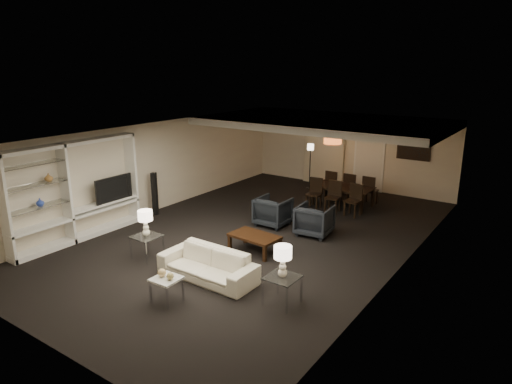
{
  "coord_description": "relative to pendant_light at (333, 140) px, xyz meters",
  "views": [
    {
      "loc": [
        5.95,
        -8.61,
        4.07
      ],
      "look_at": [
        0.0,
        0.0,
        1.1
      ],
      "focal_mm": 32.0,
      "sensor_mm": 36.0,
      "label": 1
    }
  ],
  "objects": [
    {
      "name": "door",
      "position": [
        0.4,
        1.97,
        -0.87
      ],
      "size": [
        0.9,
        0.05,
        2.1
      ],
      "primitive_type": "cube",
      "color": "silver",
      "rests_on": "wall_back"
    },
    {
      "name": "side_table_left",
      "position": [
        -1.45,
        -5.95,
        -1.66
      ],
      "size": [
        0.56,
        0.56,
        0.51
      ],
      "primitive_type": null,
      "rotation": [
        0.0,
        0.0,
        -0.02
      ],
      "color": "silver",
      "rests_on": "floor"
    },
    {
      "name": "ceiling_soffit",
      "position": [
        -0.3,
        0.0,
        0.48
      ],
      "size": [
        7.0,
        4.0,
        0.2
      ],
      "primitive_type": "cube",
      "color": "silver",
      "rests_on": "ceiling"
    },
    {
      "name": "gold_gourd_a",
      "position": [
        0.15,
        -7.05,
        -1.39
      ],
      "size": [
        0.15,
        0.15,
        0.15
      ],
      "primitive_type": "sphere",
      "color": "#DFB976",
      "rests_on": "marble_table"
    },
    {
      "name": "coffee_table",
      "position": [
        0.25,
        -4.35,
        -1.72
      ],
      "size": [
        1.15,
        0.73,
        0.39
      ],
      "primitive_type": null,
      "rotation": [
        0.0,
        0.0,
        -0.08
      ],
      "color": "black",
      "rests_on": "floor"
    },
    {
      "name": "painting",
      "position": [
        1.8,
        1.96,
        -0.37
      ],
      "size": [
        0.95,
        0.04,
        0.65
      ],
      "primitive_type": "cube",
      "color": "#142D38",
      "rests_on": "wall_back"
    },
    {
      "name": "media_unit",
      "position": [
        -3.61,
        -6.1,
        -0.74
      ],
      "size": [
        0.38,
        3.4,
        2.35
      ],
      "primitive_type": null,
      "color": "white",
      "rests_on": "wall_left"
    },
    {
      "name": "armchair_right",
      "position": [
        0.85,
        -2.65,
        -1.55
      ],
      "size": [
        0.87,
        0.89,
        0.75
      ],
      "primitive_type": "imported",
      "rotation": [
        0.0,
        0.0,
        3.24
      ],
      "color": "black",
      "rests_on": "floor"
    },
    {
      "name": "marble_table",
      "position": [
        0.25,
        -7.05,
        -1.69
      ],
      "size": [
        0.47,
        0.47,
        0.46
      ],
      "primitive_type": null,
      "rotation": [
        0.0,
        0.0,
        0.02
      ],
      "color": "silver",
      "rests_on": "floor"
    },
    {
      "name": "floor_lamp",
      "position": [
        -1.29,
        1.09,
        -1.17
      ],
      "size": [
        0.22,
        0.22,
        1.51
      ],
      "primitive_type": null,
      "rotation": [
        0.0,
        0.0,
        0.02
      ],
      "color": "black",
      "rests_on": "floor"
    },
    {
      "name": "floor_speaker",
      "position": [
        -3.5,
        -3.78,
        -1.32
      ],
      "size": [
        0.16,
        0.16,
        1.2
      ],
      "primitive_type": "cube",
      "rotation": [
        0.0,
        0.0,
        0.31
      ],
      "color": "black",
      "rests_on": "floor"
    },
    {
      "name": "chair_nm",
      "position": [
        0.45,
        -0.78,
        -1.48
      ],
      "size": [
        0.45,
        0.45,
        0.88
      ],
      "primitive_type": null,
      "rotation": [
        0.0,
        0.0,
        0.11
      ],
      "color": "black",
      "rests_on": "floor"
    },
    {
      "name": "curtains",
      "position": [
        -1.2,
        1.92,
        -0.72
      ],
      "size": [
        1.5,
        0.12,
        2.4
      ],
      "primitive_type": "cube",
      "color": "beige",
      "rests_on": "wall_back"
    },
    {
      "name": "table_lamp_right",
      "position": [
        1.95,
        -5.95,
        -1.12
      ],
      "size": [
        0.32,
        0.32,
        0.57
      ],
      "primitive_type": null,
      "rotation": [
        0.0,
        0.0,
        -0.03
      ],
      "color": "white",
      "rests_on": "side_table_right"
    },
    {
      "name": "wall_left",
      "position": [
        -3.8,
        -3.5,
        -0.67
      ],
      "size": [
        0.02,
        11.0,
        2.5
      ],
      "primitive_type": "cube",
      "color": "beige",
      "rests_on": "ground"
    },
    {
      "name": "chair_fl",
      "position": [
        -0.15,
        0.52,
        -1.48
      ],
      "size": [
        0.41,
        0.41,
        0.88
      ],
      "primitive_type": null,
      "rotation": [
        0.0,
        0.0,
        3.13
      ],
      "color": "black",
      "rests_on": "floor"
    },
    {
      "name": "wall_front",
      "position": [
        -0.3,
        -9.0,
        -0.67
      ],
      "size": [
        7.0,
        0.02,
        2.5
      ],
      "primitive_type": "cube",
      "color": "beige",
      "rests_on": "ground"
    },
    {
      "name": "dining_table",
      "position": [
        0.45,
        -0.13,
        -1.62
      ],
      "size": [
        1.69,
        0.94,
        0.59
      ],
      "primitive_type": "imported",
      "rotation": [
        0.0,
        0.0,
        0.0
      ],
      "color": "black",
      "rests_on": "floor"
    },
    {
      "name": "chair_fm",
      "position": [
        0.45,
        0.52,
        -1.48
      ],
      "size": [
        0.42,
        0.42,
        0.88
      ],
      "primitive_type": null,
      "rotation": [
        0.0,
        0.0,
        3.16
      ],
      "color": "black",
      "rests_on": "floor"
    },
    {
      "name": "chair_nr",
      "position": [
        1.05,
        -0.78,
        -1.48
      ],
      "size": [
        0.44,
        0.44,
        0.88
      ],
      "primitive_type": null,
      "rotation": [
        0.0,
        0.0,
        -0.07
      ],
      "color": "black",
      "rests_on": "floor"
    },
    {
      "name": "pendant_light",
      "position": [
        0.0,
        0.0,
        0.0
      ],
      "size": [
        0.52,
        0.52,
        0.24
      ],
      "primitive_type": "cylinder",
      "color": "#D8591E",
      "rests_on": "ceiling_soffit"
    },
    {
      "name": "sofa",
      "position": [
        0.25,
        -5.95,
        -1.63
      ],
      "size": [
        2.01,
        0.8,
        0.59
      ],
      "primitive_type": "imported",
      "rotation": [
        0.0,
        0.0,
        -0.01
      ],
      "color": "beige",
      "rests_on": "floor"
    },
    {
      "name": "gold_gourd_b",
      "position": [
        0.35,
        -7.05,
        -1.4
      ],
      "size": [
        0.13,
        0.13,
        0.13
      ],
      "primitive_type": "sphere",
      "color": "tan",
      "rests_on": "marble_table"
    },
    {
      "name": "ceiling",
      "position": [
        -0.3,
        -3.5,
        0.58
      ],
      "size": [
        7.0,
        11.0,
        0.02
      ],
      "primitive_type": "cube",
      "color": "silver",
      "rests_on": "ground"
    },
    {
      "name": "chair_fr",
      "position": [
        1.05,
        0.52,
        -1.48
      ],
      "size": [
        0.41,
        0.41,
        0.88
      ],
      "primitive_type": null,
      "rotation": [
        0.0,
        0.0,
        3.14
      ],
      "color": "black",
      "rests_on": "floor"
    },
    {
      "name": "table_lamp_left",
      "position": [
        -1.45,
        -5.95,
        -1.12
      ],
      "size": [
        0.33,
        0.33,
        0.57
      ],
      "primitive_type": null,
      "rotation": [
        0.0,
        0.0,
        0.05
      ],
      "color": "white",
      "rests_on": "side_table_left"
    },
    {
      "name": "armchair_left",
      "position": [
        -0.35,
        -2.65,
        -1.55
      ],
      "size": [
        0.81,
        0.84,
        0.75
      ],
      "primitive_type": "imported",
      "rotation": [
        0.0,
        0.0,
        3.16
      ],
      "color": "black",
      "rests_on": "floor"
    },
    {
      "name": "wall_back",
      "position": [
        -0.3,
        2.0,
        -0.67
      ],
      "size": [
        7.0,
        0.02,
        2.5
      ],
      "primitive_type": "cube",
      "color": "beige",
      "rests_on": "ground"
    },
    {
      "name": "chair_nl",
      "position": [
        -0.15,
        -0.78,
        -1.48
      ],
      "size": [
        0.45,
        0.45,
        0.88
      ],
      "primitive_type": null,
      "rotation": [
        0.0,
        0.0,
        0.1
      ],
      "color": "black",
      "rests_on": "floor"
    },
    {
      "name": "wall_right",
      "position": [
        3.2,
        -3.5,
        -0.67
      ],
      "size": [
        0.02,
        11.0,
        2.5
      ],
      "primitive_type": "cube",
      "color": "beige",
      "rests_on": "ground"
    },
    {
      "name": "vase_blue",
      "position": [
        -3.61,
        -6.99,
        -0.77
      ],
      "size": [
        0.17,
        0.17,
        0.18
      ],
      "primitive_type": "imported",
      "color": "#2740AA",
      "rests_on": "media_unit"
    },
    {
      "name": "television",
      "position": [
        -3.58,
        -5.13,
        -0.86
      ],
      "size": [
        1.07,
        0.14,
        0.61
      ],
      "primitive_type": "imported",
      "rotation": [
        0.0,
        0.0,
        1.57
      ],
      "color": "black",
      "rests_on": "media_unit"
    },
    {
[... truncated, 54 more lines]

